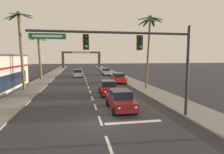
{
  "coord_description": "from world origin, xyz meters",
  "views": [
    {
      "loc": [
        -1.49,
        -12.6,
        4.47
      ],
      "look_at": [
        2.27,
        8.0,
        2.2
      ],
      "focal_mm": 30.23,
      "sensor_mm": 36.0,
      "label": 1
    }
  ],
  "objects": [
    {
      "name": "ground_plane",
      "position": [
        0.0,
        0.0,
        0.0
      ],
      "size": [
        220.0,
        220.0,
        0.0
      ],
      "primitive_type": "plane",
      "color": "#2D2D33"
    },
    {
      "name": "town_gateway_arch",
      "position": [
        0.0,
        62.33,
        4.22
      ],
      "size": [
        14.92,
        0.9,
        6.47
      ],
      "color": "#423D38",
      "rests_on": "ground"
    },
    {
      "name": "sedan_parked_mid_kerb",
      "position": [
        5.34,
        32.75,
        0.85
      ],
      "size": [
        1.97,
        4.46,
        1.68
      ],
      "color": "silver",
      "rests_on": "ground"
    },
    {
      "name": "traffic_signal_mast",
      "position": [
        2.78,
        -0.09,
        4.87
      ],
      "size": [
        11.1,
        0.41,
        6.7
      ],
      "color": "#2D2D33",
      "rests_on": "ground"
    },
    {
      "name": "sedan_lead_at_stop_bar",
      "position": [
        2.0,
        2.53,
        0.85
      ],
      "size": [
        2.0,
        4.47,
        1.68
      ],
      "color": "maroon",
      "rests_on": "ground"
    },
    {
      "name": "sedan_oncoming_far",
      "position": [
        -1.45,
        29.14,
        0.85
      ],
      "size": [
        2.03,
        4.48,
        1.68
      ],
      "color": "silver",
      "rests_on": "ground"
    },
    {
      "name": "sedan_parked_nearest_kerb",
      "position": [
        5.34,
        18.56,
        0.85
      ],
      "size": [
        2.08,
        4.5,
        1.68
      ],
      "color": "red",
      "rests_on": "ground"
    },
    {
      "name": "sedan_third_in_queue",
      "position": [
        2.0,
        8.94,
        0.85
      ],
      "size": [
        2.05,
        4.49,
        1.68
      ],
      "color": "red",
      "rests_on": "ground"
    },
    {
      "name": "lane_markings",
      "position": [
        0.4,
        20.83,
        0.0
      ],
      "size": [
        4.28,
        89.09,
        0.01
      ],
      "color": "silver",
      "rests_on": "ground"
    },
    {
      "name": "sidewalk_right",
      "position": [
        7.8,
        20.0,
        0.07
      ],
      "size": [
        3.2,
        110.0,
        0.14
      ],
      "primitive_type": "cube",
      "color": "gray",
      "rests_on": "ground"
    },
    {
      "name": "palm_left_second",
      "position": [
        -8.68,
        13.69,
        7.09
      ],
      "size": [
        3.65,
        3.52,
        10.19
      ],
      "color": "brown",
      "rests_on": "ground"
    },
    {
      "name": "palm_left_third",
      "position": [
        -8.59,
        25.27,
        5.42
      ],
      "size": [
        3.34,
        3.25,
        8.45
      ],
      "color": "brown",
      "rests_on": "ground"
    },
    {
      "name": "palm_right_second",
      "position": [
        8.11,
        11.93,
        7.56
      ],
      "size": [
        4.0,
        3.66,
        9.98
      ],
      "color": "brown",
      "rests_on": "ground"
    },
    {
      "name": "sidewalk_left",
      "position": [
        -7.8,
        20.0,
        0.07
      ],
      "size": [
        3.2,
        110.0,
        0.14
      ],
      "primitive_type": "cube",
      "color": "gray",
      "rests_on": "ground"
    }
  ]
}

